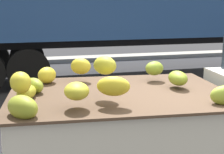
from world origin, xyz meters
TOP-DOWN VIEW (x-y plane):
  - curb_strip at (0.00, 9.10)m, footprint 80.00×0.80m

SIDE VIEW (x-z plane):
  - curb_strip at x=0.00m, z-range 0.00..0.16m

